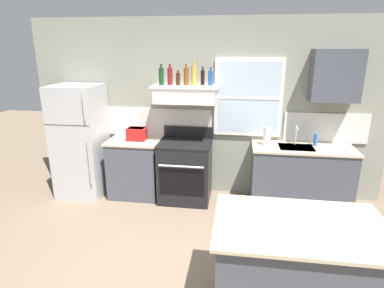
{
  "coord_description": "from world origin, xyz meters",
  "views": [
    {
      "loc": [
        0.51,
        -2.6,
        2.28
      ],
      "look_at": [
        -0.05,
        1.2,
        1.1
      ],
      "focal_mm": 29.77,
      "sensor_mm": 36.0,
      "label": 1
    }
  ],
  "objects": [
    {
      "name": "sink_faucet",
      "position": [
        1.35,
        2.0,
        1.08
      ],
      "size": [
        0.03,
        0.17,
        0.28
      ],
      "color": "silver",
      "rests_on": "counter_right_with_sink"
    },
    {
      "name": "paper_towel_roll",
      "position": [
        0.94,
        1.9,
        1.04
      ],
      "size": [
        0.11,
        0.11,
        0.27
      ],
      "primitive_type": "cylinder",
      "color": "white",
      "rests_on": "counter_right_with_sink"
    },
    {
      "name": "counter_left_of_stove",
      "position": [
        -1.05,
        1.9,
        0.46
      ],
      "size": [
        0.79,
        0.63,
        0.91
      ],
      "color": "#474C56",
      "rests_on": "ground_plane"
    },
    {
      "name": "bottle_amber_wine",
      "position": [
        -0.25,
        1.96,
        1.87
      ],
      "size": [
        0.07,
        0.07,
        0.3
      ],
      "color": "brown",
      "rests_on": "range_hood_shelf"
    },
    {
      "name": "kitchen_island",
      "position": [
        1.05,
        -0.23,
        0.46
      ],
      "size": [
        1.4,
        0.9,
        0.91
      ],
      "color": "#474C56",
      "rests_on": "ground_plane"
    },
    {
      "name": "stove_range",
      "position": [
        -0.25,
        1.86,
        0.46
      ],
      "size": [
        0.76,
        0.69,
        1.09
      ],
      "color": "black",
      "rests_on": "ground_plane"
    },
    {
      "name": "bottle_red_label_wine",
      "position": [
        -0.49,
        1.98,
        1.87
      ],
      "size": [
        0.07,
        0.07,
        0.3
      ],
      "color": "maroon",
      "rests_on": "range_hood_shelf"
    },
    {
      "name": "dish_soap_bottle",
      "position": [
        1.63,
        2.0,
        1.0
      ],
      "size": [
        0.06,
        0.06,
        0.18
      ],
      "primitive_type": "cylinder",
      "color": "blue",
      "rests_on": "counter_right_with_sink"
    },
    {
      "name": "range_hood_shelf",
      "position": [
        -0.25,
        1.96,
        1.62
      ],
      "size": [
        0.96,
        0.52,
        0.24
      ],
      "color": "white"
    },
    {
      "name": "refrigerator",
      "position": [
        -1.9,
        1.84,
        0.87
      ],
      "size": [
        0.7,
        0.72,
        1.74
      ],
      "color": "#B7BABC",
      "rests_on": "ground_plane"
    },
    {
      "name": "bottle_blue_liqueur",
      "position": [
        0.1,
        1.97,
        1.85
      ],
      "size": [
        0.07,
        0.07,
        0.26
      ],
      "color": "#1E478C",
      "rests_on": "range_hood_shelf"
    },
    {
      "name": "toaster",
      "position": [
        -1.01,
        1.9,
        1.01
      ],
      "size": [
        0.3,
        0.2,
        0.19
      ],
      "color": "red",
      "rests_on": "counter_left_of_stove"
    },
    {
      "name": "bottle_balsamic_dark",
      "position": [
        -0.02,
        2.01,
        1.85
      ],
      "size": [
        0.06,
        0.06,
        0.26
      ],
      "color": "black",
      "rests_on": "range_hood_shelf"
    },
    {
      "name": "upper_cabinet_right",
      "position": [
        1.8,
        2.04,
        1.9
      ],
      "size": [
        0.64,
        0.32,
        0.7
      ],
      "color": "#474C56"
    },
    {
      "name": "bottle_brown_stout",
      "position": [
        -0.36,
        1.94,
        1.84
      ],
      "size": [
        0.06,
        0.06,
        0.21
      ],
      "color": "#381E0F",
      "rests_on": "range_hood_shelf"
    },
    {
      "name": "ground_plane",
      "position": [
        0.0,
        0.0,
        0.0
      ],
      "size": [
        16.0,
        16.0,
        0.0
      ],
      "primitive_type": "plane",
      "color": "#7A6651"
    },
    {
      "name": "bottle_dark_green_wine",
      "position": [
        -0.6,
        1.92,
        1.87
      ],
      "size": [
        0.07,
        0.07,
        0.3
      ],
      "color": "#143819",
      "rests_on": "range_hood_shelf"
    },
    {
      "name": "back_wall",
      "position": [
        0.03,
        2.23,
        1.35
      ],
      "size": [
        5.4,
        0.11,
        2.7
      ],
      "color": "gray",
      "rests_on": "ground_plane"
    },
    {
      "name": "bottle_champagne_gold_foil",
      "position": [
        -0.13,
        1.98,
        1.89
      ],
      "size": [
        0.08,
        0.08,
        0.33
      ],
      "color": "#B29333",
      "rests_on": "range_hood_shelf"
    },
    {
      "name": "counter_right_with_sink",
      "position": [
        1.45,
        1.9,
        0.46
      ],
      "size": [
        1.43,
        0.63,
        0.91
      ],
      "color": "#474C56",
      "rests_on": "ground_plane"
    }
  ]
}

